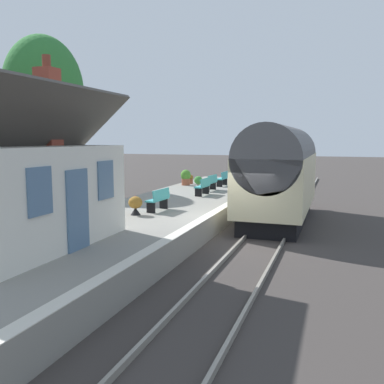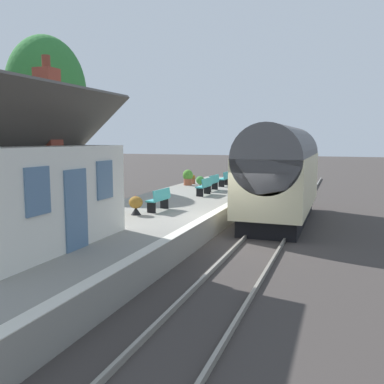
# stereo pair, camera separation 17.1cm
# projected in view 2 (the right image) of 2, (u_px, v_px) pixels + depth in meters

# --- Properties ---
(ground_plane) EXTENTS (160.00, 160.00, 0.00)m
(ground_plane) POSITION_uv_depth(u_px,v_px,m) (237.00, 242.00, 15.06)
(ground_plane) COLOR #383330
(platform) EXTENTS (32.00, 5.35, 0.85)m
(platform) POSITION_uv_depth(u_px,v_px,m) (146.00, 223.00, 16.26)
(platform) COLOR gray
(platform) RESTS_ON ground
(platform_edge_coping) EXTENTS (32.00, 0.36, 0.02)m
(platform_edge_coping) POSITION_uv_depth(u_px,v_px,m) (207.00, 217.00, 15.35)
(platform_edge_coping) COLOR beige
(platform_edge_coping) RESTS_ON platform
(rail_near) EXTENTS (52.00, 0.08, 0.14)m
(rail_near) POSITION_uv_depth(u_px,v_px,m) (282.00, 244.00, 14.50)
(rail_near) COLOR gray
(rail_near) RESTS_ON ground
(rail_far) EXTENTS (52.00, 0.08, 0.14)m
(rail_far) POSITION_uv_depth(u_px,v_px,m) (242.00, 240.00, 14.99)
(rail_far) COLOR gray
(rail_far) RESTS_ON ground
(train) EXTENTS (8.24, 2.73, 4.32)m
(train) POSITION_uv_depth(u_px,v_px,m) (281.00, 173.00, 18.48)
(train) COLOR black
(train) RESTS_ON ground
(station_building) EXTENTS (5.98, 3.58, 5.24)m
(station_building) POSITION_uv_depth(u_px,v_px,m) (19.00, 191.00, 11.04)
(station_building) COLOR silver
(station_building) RESTS_ON platform
(bench_by_lamp) EXTENTS (1.42, 0.50, 0.88)m
(bench_by_lamp) POSITION_uv_depth(u_px,v_px,m) (159.00, 199.00, 16.62)
(bench_by_lamp) COLOR teal
(bench_by_lamp) RESTS_ON platform
(bench_near_building) EXTENTS (1.42, 0.49, 0.88)m
(bench_near_building) POSITION_uv_depth(u_px,v_px,m) (213.00, 182.00, 23.11)
(bench_near_building) COLOR teal
(bench_near_building) RESTS_ON platform
(bench_mid_platform) EXTENTS (1.40, 0.44, 0.88)m
(bench_mid_platform) POSITION_uv_depth(u_px,v_px,m) (225.00, 178.00, 25.44)
(bench_mid_platform) COLOR teal
(bench_mid_platform) RESTS_ON platform
(bench_platform_end) EXTENTS (1.41, 0.46, 0.88)m
(bench_platform_end) POSITION_uv_depth(u_px,v_px,m) (205.00, 186.00, 21.24)
(bench_platform_end) COLOR teal
(bench_platform_end) RESTS_ON platform
(planter_corner_building) EXTENTS (0.63, 0.63, 0.98)m
(planter_corner_building) POSITION_uv_depth(u_px,v_px,m) (188.00, 177.00, 25.86)
(planter_corner_building) COLOR #9E5138
(planter_corner_building) RESTS_ON platform
(planter_by_door) EXTENTS (0.50, 0.50, 0.75)m
(planter_by_door) POSITION_uv_depth(u_px,v_px,m) (200.00, 182.00, 24.24)
(planter_by_door) COLOR gray
(planter_by_door) RESTS_ON platform
(planter_bench_right) EXTENTS (0.53, 0.53, 0.77)m
(planter_bench_right) POSITION_uv_depth(u_px,v_px,m) (136.00, 205.00, 15.73)
(planter_bench_right) COLOR black
(planter_bench_right) RESTS_ON platform
(planter_bench_left) EXTENTS (0.52, 0.52, 0.84)m
(planter_bench_left) POSITION_uv_depth(u_px,v_px,m) (257.00, 178.00, 26.28)
(planter_bench_left) COLOR black
(planter_bench_left) RESTS_ON platform
(planter_under_sign) EXTENTS (0.35, 0.35, 0.59)m
(planter_under_sign) POSITION_uv_depth(u_px,v_px,m) (193.00, 179.00, 26.69)
(planter_under_sign) COLOR #9E5138
(planter_under_sign) RESTS_ON platform
(tree_mid_background) EXTENTS (5.09, 4.41, 9.85)m
(tree_mid_background) POSITION_uv_depth(u_px,v_px,m) (47.00, 91.00, 24.91)
(tree_mid_background) COLOR #4C3828
(tree_mid_background) RESTS_ON ground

